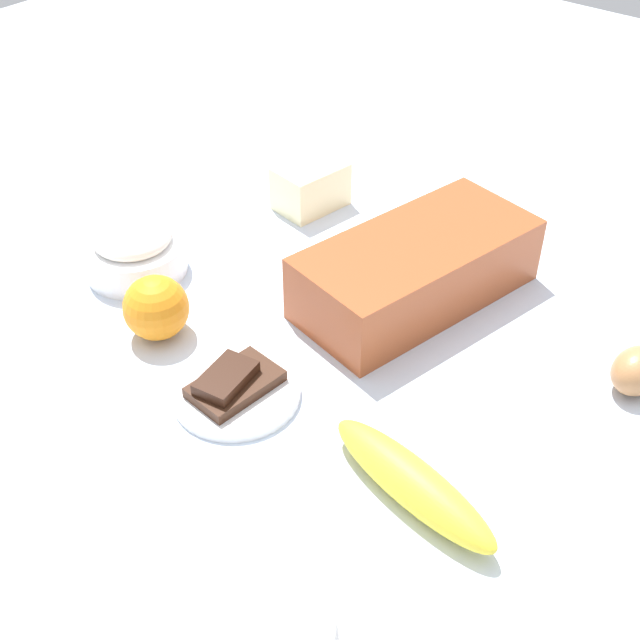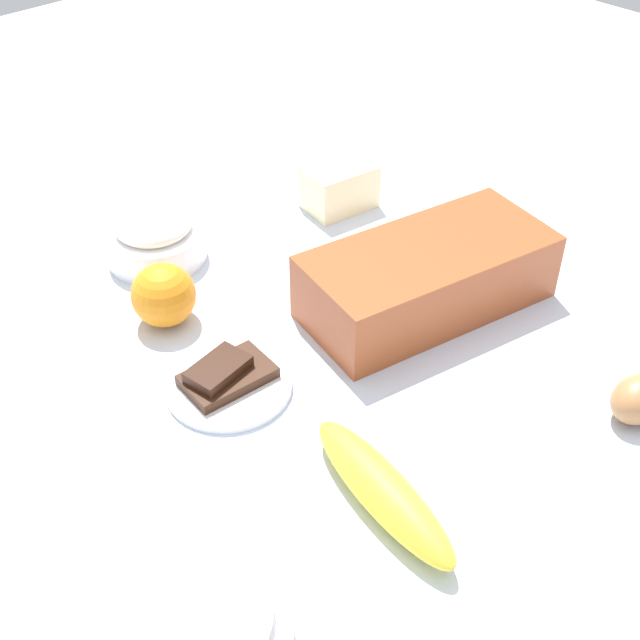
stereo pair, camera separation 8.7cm
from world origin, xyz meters
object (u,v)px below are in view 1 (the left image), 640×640
Objects in this scene: egg_near_butter at (637,370)px; chocolate_plate at (235,389)px; flour_bowl at (134,250)px; orange_fruit at (156,308)px; butter_block at (311,186)px; banana at (412,482)px; loaf_pan at (416,268)px; sugar_bowl at (260,638)px.

chocolate_plate is at bearing -48.83° from egg_near_butter.
orange_fruit is at bearing 60.20° from flour_bowl.
orange_fruit is 0.80× the size of butter_block.
banana is 3.05× the size of egg_near_butter.
banana is 1.46× the size of chocolate_plate.
egg_near_butter is at bearing 131.17° from chocolate_plate.
egg_near_butter is at bearing 108.63° from flour_bowl.
butter_block reaches higher than chocolate_plate.
banana is at bearing 91.76° from chocolate_plate.
orange_fruit is (0.23, -0.18, -0.01)m from loaf_pan.
butter_block is (-0.31, -0.04, -0.01)m from orange_fruit.
sugar_bowl is at bearing 58.82° from orange_fruit.
orange_fruit is at bearing -97.79° from chocolate_plate.
banana is 2.66× the size of orange_fruit.
flour_bowl is 0.13m from orange_fruit.
sugar_bowl is 1.94× the size of orange_fruit.
banana is 0.34m from orange_fruit.
loaf_pan is at bearing 70.48° from butter_block.
loaf_pan reaches higher than butter_block.
egg_near_butter reaches higher than banana.
flour_bowl is at bearing -71.37° from egg_near_butter.
butter_block is (-0.08, -0.22, -0.01)m from loaf_pan.
sugar_bowl is at bearing 36.77° from butter_block.
egg_near_butter is at bearing 168.43° from sugar_bowl.
orange_fruit reaches higher than flour_bowl.
banana is at bearing 80.61° from flour_bowl.
loaf_pan is 0.26m from egg_near_butter.
loaf_pan is 0.29m from banana.
egg_near_butter reaches higher than chocolate_plate.
loaf_pan is 0.24m from butter_block.
egg_near_butter is (-0.18, 0.55, -0.01)m from flour_bowl.
sugar_bowl is 1.54× the size of butter_block.
loaf_pan is 0.29m from orange_fruit.
flour_bowl is at bearing -120.85° from sugar_bowl.
loaf_pan is 0.47m from sugar_bowl.
loaf_pan reaches higher than banana.
butter_block is 0.37m from chocolate_plate.
flour_bowl is at bearing -14.93° from butter_block.
egg_near_butter is 0.48× the size of chocolate_plate.
egg_near_butter is (0.06, 0.48, -0.01)m from butter_block.
banana is 2.11× the size of butter_block.
flour_bowl reaches higher than butter_block.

